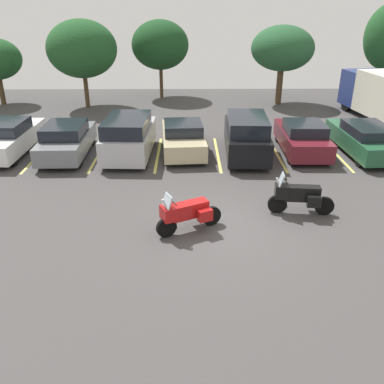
# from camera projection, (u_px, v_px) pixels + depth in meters

# --- Properties ---
(ground) EXTENTS (44.00, 44.00, 0.10)m
(ground) POSITION_uv_depth(u_px,v_px,m) (218.00, 230.00, 13.05)
(ground) COLOR #423F3F
(motorcycle_touring) EXTENTS (2.01, 1.28, 1.39)m
(motorcycle_touring) POSITION_uv_depth(u_px,v_px,m) (187.00, 213.00, 12.59)
(motorcycle_touring) COLOR black
(motorcycle_touring) RESTS_ON ground
(motorcycle_second) EXTENTS (2.17, 0.91, 1.42)m
(motorcycle_second) POSITION_uv_depth(u_px,v_px,m) (299.00, 196.00, 13.65)
(motorcycle_second) COLOR black
(motorcycle_second) RESTS_ON ground
(parking_stripes) EXTENTS (22.12, 4.69, 0.01)m
(parking_stripes) POSITION_uv_depth(u_px,v_px,m) (158.00, 154.00, 19.19)
(parking_stripes) COLOR #EAE066
(parking_stripes) RESTS_ON ground
(car_white) EXTENTS (1.97, 4.83, 1.53)m
(car_white) POSITION_uv_depth(u_px,v_px,m) (8.00, 138.00, 19.03)
(car_white) COLOR white
(car_white) RESTS_ON ground
(car_grey) EXTENTS (1.95, 4.44, 1.51)m
(car_grey) POSITION_uv_depth(u_px,v_px,m) (67.00, 140.00, 18.71)
(car_grey) COLOR slate
(car_grey) RESTS_ON ground
(car_silver) EXTENTS (2.11, 4.38, 1.88)m
(car_silver) POSITION_uv_depth(u_px,v_px,m) (129.00, 137.00, 18.52)
(car_silver) COLOR #B7B7BC
(car_silver) RESTS_ON ground
(car_champagne) EXTENTS (2.13, 4.48, 1.45)m
(car_champagne) POSITION_uv_depth(u_px,v_px,m) (183.00, 138.00, 19.19)
(car_champagne) COLOR #C1B289
(car_champagne) RESTS_ON ground
(car_black) EXTENTS (2.04, 4.77, 1.87)m
(car_black) POSITION_uv_depth(u_px,v_px,m) (246.00, 136.00, 18.66)
(car_black) COLOR black
(car_black) RESTS_ON ground
(car_maroon) EXTENTS (1.95, 4.47, 1.47)m
(car_maroon) POSITION_uv_depth(u_px,v_px,m) (302.00, 138.00, 19.18)
(car_maroon) COLOR maroon
(car_maroon) RESTS_ON ground
(car_green) EXTENTS (2.03, 4.96, 1.43)m
(car_green) POSITION_uv_depth(u_px,v_px,m) (364.00, 139.00, 18.98)
(car_green) COLOR #235638
(car_green) RESTS_ON ground
(tree_far_left) EXTENTS (4.06, 4.06, 5.04)m
(tree_far_left) POSITION_uv_depth(u_px,v_px,m) (283.00, 49.00, 26.83)
(tree_far_left) COLOR #4C3823
(tree_far_left) RESTS_ON ground
(tree_right) EXTENTS (3.94, 3.94, 5.27)m
(tree_right) POSITION_uv_depth(u_px,v_px,m) (160.00, 45.00, 28.65)
(tree_right) COLOR #4C3823
(tree_right) RESTS_ON ground
(tree_rear) EXTENTS (4.36, 4.36, 5.44)m
(tree_rear) POSITION_uv_depth(u_px,v_px,m) (82.00, 49.00, 25.96)
(tree_rear) COLOR #4C3823
(tree_rear) RESTS_ON ground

